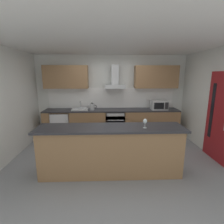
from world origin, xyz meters
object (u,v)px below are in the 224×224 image
object	(u,v)px
microwave	(159,105)
oven	(115,123)
wine_glass	(145,122)
refrigerator	(62,125)
kettle	(92,107)
sink	(80,109)
range_hood	(115,81)

from	to	relation	value
microwave	oven	bearing A→B (deg)	178.85
microwave	wine_glass	size ratio (longest dim) A/B	2.81
refrigerator	microwave	distance (m)	3.15
microwave	kettle	xyz separation A→B (m)	(-2.11, -0.01, -0.04)
kettle	wine_glass	bearing A→B (deg)	-61.57
oven	sink	world-z (taller)	sink
sink	kettle	xyz separation A→B (m)	(0.38, -0.04, 0.08)
sink	range_hood	xyz separation A→B (m)	(1.09, 0.12, 0.86)
refrigerator	wine_glass	bearing A→B (deg)	-45.50
oven	kettle	bearing A→B (deg)	-177.31
microwave	range_hood	size ratio (longest dim) A/B	0.69
microwave	range_hood	distance (m)	1.58
wine_glass	refrigerator	bearing A→B (deg)	134.50
oven	range_hood	bearing A→B (deg)	90.00
oven	microwave	bearing A→B (deg)	-1.15
refrigerator	range_hood	distance (m)	2.18
oven	refrigerator	xyz separation A→B (m)	(-1.70, -0.00, -0.03)
sink	wine_glass	distance (m)	2.69
microwave	wine_glass	bearing A→B (deg)	-113.65
kettle	wine_glass	xyz separation A→B (m)	(1.16, -2.15, 0.10)
microwave	kettle	bearing A→B (deg)	-179.84
oven	kettle	distance (m)	0.90
microwave	kettle	world-z (taller)	microwave
refrigerator	range_hood	bearing A→B (deg)	4.46
refrigerator	range_hood	world-z (taller)	range_hood
refrigerator	kettle	size ratio (longest dim) A/B	2.94
microwave	kettle	distance (m)	2.11
microwave	range_hood	bearing A→B (deg)	173.55
refrigerator	sink	bearing A→B (deg)	1.31
refrigerator	range_hood	xyz separation A→B (m)	(1.70, 0.13, 1.36)
refrigerator	kettle	bearing A→B (deg)	-1.81
kettle	wine_glass	world-z (taller)	wine_glass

